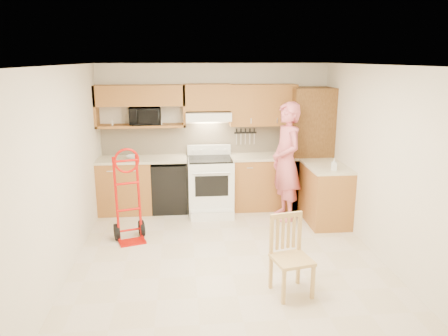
{
  "coord_description": "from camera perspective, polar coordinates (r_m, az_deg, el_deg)",
  "views": [
    {
      "loc": [
        -0.58,
        -5.31,
        2.58
      ],
      "look_at": [
        0.0,
        0.5,
        1.1
      ],
      "focal_mm": 34.8,
      "sensor_mm": 36.0,
      "label": 1
    }
  ],
  "objects": [
    {
      "name": "floor",
      "position": [
        5.94,
        0.49,
        -11.65
      ],
      "size": [
        4.0,
        4.5,
        0.02
      ],
      "primitive_type": "cube",
      "color": "beige",
      "rests_on": "ground"
    },
    {
      "name": "ceiling",
      "position": [
        5.34,
        0.54,
        13.47
      ],
      "size": [
        4.0,
        4.5,
        0.02
      ],
      "primitive_type": "cube",
      "color": "white",
      "rests_on": "ground"
    },
    {
      "name": "wall_back",
      "position": [
        7.71,
        -1.29,
        4.29
      ],
      "size": [
        4.0,
        0.02,
        2.5
      ],
      "primitive_type": "cube",
      "color": "beige",
      "rests_on": "ground"
    },
    {
      "name": "wall_front",
      "position": [
        3.38,
        4.68,
        -9.03
      ],
      "size": [
        4.0,
        0.02,
        2.5
      ],
      "primitive_type": "cube",
      "color": "beige",
      "rests_on": "ground"
    },
    {
      "name": "wall_left",
      "position": [
        5.66,
        -20.17,
        -0.26
      ],
      "size": [
        0.02,
        4.5,
        2.5
      ],
      "primitive_type": "cube",
      "color": "beige",
      "rests_on": "ground"
    },
    {
      "name": "wall_right",
      "position": [
        6.05,
        19.79,
        0.68
      ],
      "size": [
        0.02,
        4.5,
        2.5
      ],
      "primitive_type": "cube",
      "color": "beige",
      "rests_on": "ground"
    },
    {
      "name": "backsplash",
      "position": [
        7.69,
        -1.28,
        3.89
      ],
      "size": [
        3.92,
        0.03,
        0.55
      ],
      "primitive_type": "cube",
      "color": "beige",
      "rests_on": "wall_back"
    },
    {
      "name": "lower_cab_left",
      "position": [
        7.63,
        -12.78,
        -2.35
      ],
      "size": [
        0.9,
        0.6,
        0.9
      ],
      "primitive_type": "cube",
      "color": "#925D2E",
      "rests_on": "ground"
    },
    {
      "name": "dishwasher",
      "position": [
        7.58,
        -7.13,
        -2.41
      ],
      "size": [
        0.6,
        0.6,
        0.85
      ],
      "primitive_type": "cube",
      "color": "black",
      "rests_on": "ground"
    },
    {
      "name": "lower_cab_right",
      "position": [
        7.7,
        5.09,
        -1.9
      ],
      "size": [
        1.14,
        0.6,
        0.9
      ],
      "primitive_type": "cube",
      "color": "#925D2E",
      "rests_on": "ground"
    },
    {
      "name": "countertop_left",
      "position": [
        7.48,
        -10.69,
        1.15
      ],
      "size": [
        1.5,
        0.63,
        0.04
      ],
      "primitive_type": "cube",
      "color": "beige",
      "rests_on": "lower_cab_left"
    },
    {
      "name": "countertop_right",
      "position": [
        7.58,
        5.17,
        1.52
      ],
      "size": [
        1.14,
        0.63,
        0.04
      ],
      "primitive_type": "cube",
      "color": "beige",
      "rests_on": "lower_cab_right"
    },
    {
      "name": "cab_return_right",
      "position": [
        7.17,
        13.14,
        -3.44
      ],
      "size": [
        0.6,
        1.0,
        0.9
      ],
      "primitive_type": "cube",
      "color": "#925D2E",
      "rests_on": "ground"
    },
    {
      "name": "countertop_return",
      "position": [
        7.05,
        13.35,
        0.21
      ],
      "size": [
        0.63,
        1.0,
        0.04
      ],
      "primitive_type": "cube",
      "color": "beige",
      "rests_on": "cab_return_right"
    },
    {
      "name": "pantry_tall",
      "position": [
        7.75,
        11.17,
        2.56
      ],
      "size": [
        0.7,
        0.6,
        2.1
      ],
      "primitive_type": "cube",
      "color": "brown",
      "rests_on": "ground"
    },
    {
      "name": "upper_cab_left",
      "position": [
        7.45,
        -10.98,
        9.35
      ],
      "size": [
        1.5,
        0.33,
        0.34
      ],
      "primitive_type": "cube",
      "color": "#925D2E",
      "rests_on": "wall_back"
    },
    {
      "name": "upper_shelf_mw",
      "position": [
        7.51,
        -10.8,
        5.47
      ],
      "size": [
        1.5,
        0.33,
        0.04
      ],
      "primitive_type": "cube",
      "color": "#925D2E",
      "rests_on": "wall_back"
    },
    {
      "name": "upper_cab_center",
      "position": [
        7.44,
        -2.15,
        9.28
      ],
      "size": [
        0.76,
        0.33,
        0.44
      ],
      "primitive_type": "cube",
      "color": "#925D2E",
      "rests_on": "wall_back"
    },
    {
      "name": "upper_cab_right",
      "position": [
        7.57,
        5.13,
        8.25
      ],
      "size": [
        1.14,
        0.33,
        0.7
      ],
      "primitive_type": "cube",
      "color": "#925D2E",
      "rests_on": "wall_back"
    },
    {
      "name": "range_hood",
      "position": [
        7.41,
        -2.1,
        6.85
      ],
      "size": [
        0.76,
        0.46,
        0.14
      ],
      "primitive_type": "cube",
      "color": "white",
      "rests_on": "wall_back"
    },
    {
      "name": "knife_strip",
      "position": [
        7.72,
        2.82,
        4.21
      ],
      "size": [
        0.4,
        0.05,
        0.29
      ],
      "primitive_type": null,
      "color": "black",
      "rests_on": "backsplash"
    },
    {
      "name": "microwave",
      "position": [
        7.48,
        -10.38,
        6.74
      ],
      "size": [
        0.56,
        0.41,
        0.29
      ],
      "primitive_type": "imported",
      "rotation": [
        0.0,
        0.0,
        0.11
      ],
      "color": "black",
      "rests_on": "upper_shelf_mw"
    },
    {
      "name": "range",
      "position": [
        7.36,
        -1.77,
        -1.74
      ],
      "size": [
        0.76,
        0.99,
        1.11
      ],
      "primitive_type": null,
      "color": "white",
      "rests_on": "ground"
    },
    {
      "name": "person",
      "position": [
        7.05,
        8.18,
        0.81
      ],
      "size": [
        0.57,
        0.77,
        1.92
      ],
      "primitive_type": "imported",
      "rotation": [
        0.0,
        0.0,
        -1.4
      ],
      "color": "#D56370",
      "rests_on": "ground"
    },
    {
      "name": "hand_truck",
      "position": [
        6.34,
        -12.39,
        -4.14
      ],
      "size": [
        0.6,
        0.57,
        1.24
      ],
      "primitive_type": null,
      "rotation": [
        0.0,
        0.0,
        0.3
      ],
      "color": "#B70D06",
      "rests_on": "ground"
    },
    {
      "name": "dining_chair",
      "position": [
        4.96,
        8.94,
        -11.43
      ],
      "size": [
        0.48,
        0.51,
        0.9
      ],
      "primitive_type": null,
      "rotation": [
        0.0,
        0.0,
        0.2
      ],
      "color": "tan",
      "rests_on": "ground"
    },
    {
      "name": "soap_bottle",
      "position": [
        6.73,
        14.26,
        0.47
      ],
      "size": [
        0.1,
        0.1,
        0.18
      ],
      "primitive_type": "imported",
      "rotation": [
        0.0,
        0.0,
        -0.26
      ],
      "color": "white",
      "rests_on": "countertop_return"
    },
    {
      "name": "bowl",
      "position": [
        7.48,
        -11.96,
        1.45
      ],
      "size": [
        0.25,
        0.25,
        0.05
      ],
      "primitive_type": "imported",
      "rotation": [
        0.0,
        0.0,
        -0.32
      ],
      "color": "white",
      "rests_on": "countertop_left"
    }
  ]
}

